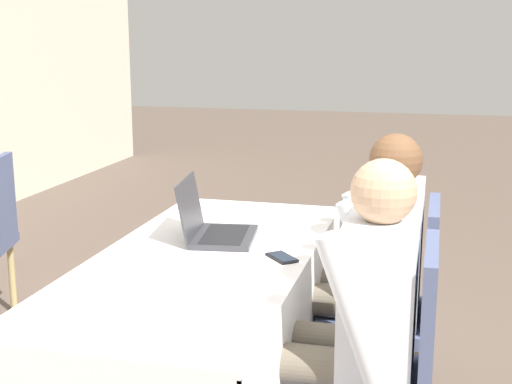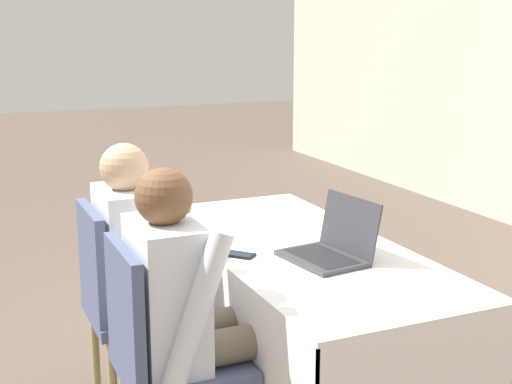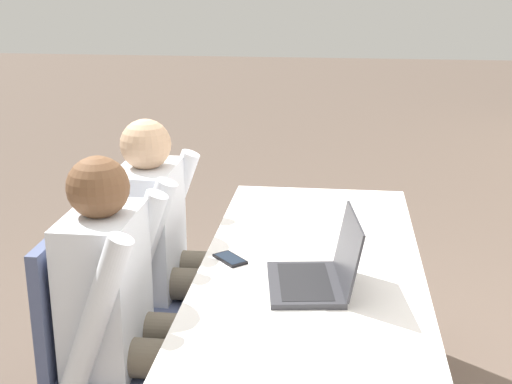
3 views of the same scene
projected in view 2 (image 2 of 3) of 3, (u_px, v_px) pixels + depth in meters
name	position (u px, v px, depth m)	size (l,w,h in m)	color
conference_table_near	(299.00, 286.00, 3.04)	(1.74, 0.77, 0.74)	white
laptop	(330.00, 248.00, 2.81)	(0.37, 0.32, 0.24)	#333338
cell_phone	(238.00, 255.00, 2.86)	(0.14, 0.14, 0.01)	black
paper_beside_laptop	(336.00, 281.00, 2.58)	(0.29, 0.34, 0.00)	white
chair_near_left	(124.00, 298.00, 3.03)	(0.44, 0.44, 0.92)	tan
chair_near_right	(161.00, 352.00, 2.53)	(0.44, 0.44, 0.92)	tan
person_checkered_shirt	(146.00, 259.00, 3.04)	(0.50, 0.52, 1.18)	#665B4C
person_white_shirt	(188.00, 306.00, 2.53)	(0.50, 0.52, 1.18)	#665B4C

